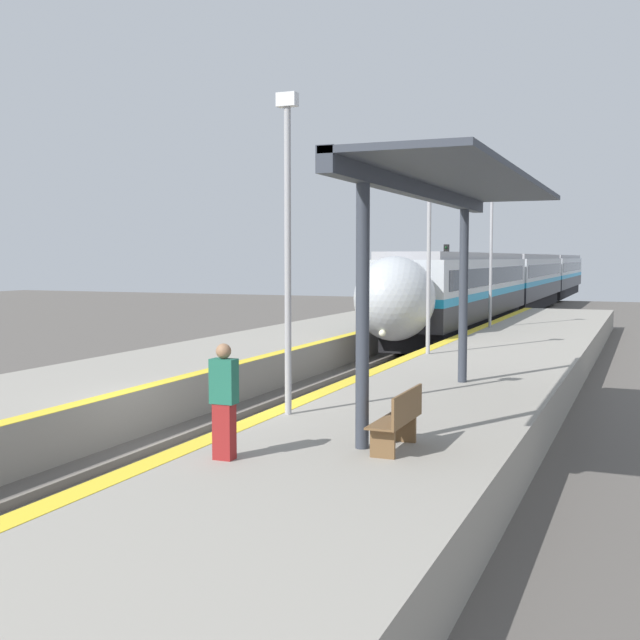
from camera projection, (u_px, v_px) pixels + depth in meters
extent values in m
plane|color=#56514C|center=(203.00, 448.00, 16.10)|extent=(120.00, 120.00, 0.00)
cube|color=slate|center=(172.00, 441.00, 16.37)|extent=(0.08, 90.00, 0.15)
cube|color=slate|center=(234.00, 448.00, 15.82)|extent=(0.08, 90.00, 0.15)
cube|color=black|center=(463.00, 324.00, 38.24)|extent=(2.52, 18.11, 0.84)
cube|color=#28282D|center=(463.00, 306.00, 38.17)|extent=(2.87, 19.68, 0.94)
cube|color=#198CBF|center=(463.00, 293.00, 38.12)|extent=(2.88, 19.68, 0.32)
cube|color=#B2B7BC|center=(464.00, 274.00, 38.05)|extent=(2.87, 19.68, 1.42)
cube|color=black|center=(464.00, 276.00, 38.06)|extent=(2.89, 18.11, 0.78)
cube|color=#9E9EA3|center=(464.00, 256.00, 37.99)|extent=(2.58, 19.68, 0.30)
cylinder|color=black|center=(406.00, 343.00, 31.89)|extent=(0.12, 0.86, 0.86)
cylinder|color=black|center=(441.00, 344.00, 31.35)|extent=(0.12, 0.86, 0.86)
cylinder|color=black|center=(420.00, 338.00, 33.92)|extent=(0.12, 0.86, 0.86)
cylinder|color=black|center=(454.00, 339.00, 33.37)|extent=(0.12, 0.86, 0.86)
cylinder|color=black|center=(470.00, 321.00, 43.14)|extent=(0.12, 0.86, 0.86)
cylinder|color=black|center=(497.00, 321.00, 42.59)|extent=(0.12, 0.86, 0.86)
cylinder|color=black|center=(478.00, 318.00, 45.17)|extent=(0.12, 0.86, 0.86)
cylinder|color=black|center=(504.00, 319.00, 44.62)|extent=(0.12, 0.86, 0.86)
ellipsoid|color=#B2B7BC|center=(395.00, 298.00, 27.90)|extent=(2.75, 3.69, 2.95)
ellipsoid|color=black|center=(391.00, 285.00, 27.44)|extent=(2.01, 2.15, 1.50)
sphere|color=#F9F4CC|center=(382.00, 333.00, 26.71)|extent=(0.24, 0.24, 0.24)
cube|color=black|center=(525.00, 302.00, 57.12)|extent=(2.52, 18.11, 0.84)
cube|color=#28282D|center=(525.00, 290.00, 57.05)|extent=(2.87, 19.68, 0.94)
cube|color=#198CBF|center=(526.00, 281.00, 57.00)|extent=(2.88, 19.68, 0.32)
cube|color=#B2B7BC|center=(526.00, 269.00, 56.93)|extent=(2.87, 19.68, 1.42)
cube|color=black|center=(526.00, 270.00, 56.94)|extent=(2.89, 18.11, 0.78)
cube|color=#9E9EA3|center=(526.00, 257.00, 56.86)|extent=(2.58, 19.68, 0.30)
cylinder|color=black|center=(497.00, 311.00, 50.77)|extent=(0.12, 0.86, 0.86)
cylinder|color=black|center=(520.00, 312.00, 50.22)|extent=(0.12, 0.86, 0.86)
cylinder|color=black|center=(503.00, 309.00, 52.80)|extent=(0.12, 0.86, 0.86)
cylinder|color=black|center=(525.00, 310.00, 52.25)|extent=(0.12, 0.86, 0.86)
cylinder|color=black|center=(525.00, 301.00, 62.02)|extent=(0.12, 0.86, 0.86)
cylinder|color=black|center=(544.00, 302.00, 61.47)|extent=(0.12, 0.86, 0.86)
cylinder|color=black|center=(529.00, 300.00, 64.04)|extent=(0.12, 0.86, 0.86)
cylinder|color=black|center=(548.00, 300.00, 63.50)|extent=(0.12, 0.86, 0.86)
cube|color=black|center=(557.00, 291.00, 75.99)|extent=(2.52, 18.11, 0.84)
cube|color=#28282D|center=(557.00, 282.00, 75.93)|extent=(2.87, 19.68, 0.94)
cube|color=#198CBF|center=(557.00, 275.00, 75.88)|extent=(2.88, 19.68, 0.32)
cube|color=#B2B7BC|center=(557.00, 266.00, 75.81)|extent=(2.87, 19.68, 1.42)
cube|color=black|center=(557.00, 267.00, 75.81)|extent=(2.89, 18.11, 0.78)
cube|color=#9E9EA3|center=(557.00, 257.00, 75.74)|extent=(2.58, 19.68, 0.30)
cylinder|color=black|center=(539.00, 297.00, 69.65)|extent=(0.12, 0.86, 0.86)
cylinder|color=black|center=(556.00, 297.00, 69.10)|extent=(0.12, 0.86, 0.86)
cylinder|color=black|center=(542.00, 295.00, 71.67)|extent=(0.12, 0.86, 0.86)
cylinder|color=black|center=(559.00, 296.00, 71.13)|extent=(0.12, 0.86, 0.86)
cylinder|color=black|center=(555.00, 291.00, 80.89)|extent=(0.12, 0.86, 0.86)
cylinder|color=black|center=(569.00, 291.00, 80.35)|extent=(0.12, 0.86, 0.86)
cylinder|color=black|center=(557.00, 290.00, 82.92)|extent=(0.12, 0.86, 0.86)
cylinder|color=black|center=(571.00, 291.00, 82.37)|extent=(0.12, 0.86, 0.86)
cube|color=gray|center=(399.00, 441.00, 14.50)|extent=(4.71, 64.00, 1.01)
cube|color=yellow|center=(290.00, 405.00, 15.28)|extent=(0.40, 64.00, 0.01)
cube|color=gray|center=(44.00, 409.00, 17.58)|extent=(4.52, 64.00, 1.01)
cube|color=yellow|center=(122.00, 392.00, 16.76)|extent=(0.40, 64.00, 0.01)
cube|color=brown|center=(383.00, 443.00, 11.27)|extent=(0.36, 0.06, 0.42)
cube|color=brown|center=(404.00, 428.00, 12.26)|extent=(0.36, 0.06, 0.42)
cube|color=brown|center=(394.00, 420.00, 11.75)|extent=(0.44, 1.44, 0.03)
cube|color=brown|center=(407.00, 406.00, 11.65)|extent=(0.04, 1.44, 0.44)
cube|color=maroon|center=(224.00, 431.00, 11.19)|extent=(0.28, 0.20, 0.79)
cube|color=#1E604C|center=(224.00, 381.00, 11.13)|extent=(0.36, 0.22, 0.63)
sphere|color=#936B4C|center=(224.00, 351.00, 11.10)|extent=(0.21, 0.21, 0.21)
cylinder|color=#59595E|center=(446.00, 292.00, 44.63)|extent=(0.14, 0.14, 3.85)
cube|color=black|center=(446.00, 251.00, 44.45)|extent=(0.28, 0.20, 0.70)
sphere|color=black|center=(446.00, 248.00, 44.34)|extent=(0.14, 0.14, 0.14)
sphere|color=red|center=(446.00, 254.00, 44.36)|extent=(0.14, 0.14, 0.14)
cylinder|color=#9E9EA3|center=(288.00, 263.00, 14.23)|extent=(0.12, 0.12, 5.46)
cube|color=silver|center=(287.00, 100.00, 14.01)|extent=(0.36, 0.20, 0.24)
cylinder|color=#9E9EA3|center=(429.00, 261.00, 23.24)|extent=(0.12, 0.12, 5.46)
cube|color=silver|center=(430.00, 161.00, 23.02)|extent=(0.36, 0.20, 0.24)
cylinder|color=#9E9EA3|center=(491.00, 260.00, 32.25)|extent=(0.12, 0.12, 5.46)
cube|color=silver|center=(492.00, 188.00, 32.02)|extent=(0.36, 0.20, 0.24)
cylinder|color=#333842|center=(363.00, 315.00, 11.72)|extent=(0.20, 0.20, 3.97)
cylinder|color=#333842|center=(463.00, 295.00, 18.01)|extent=(0.20, 0.20, 3.97)
cube|color=#333842|center=(425.00, 189.00, 14.71)|extent=(0.24, 9.83, 0.36)
cube|color=#333842|center=(474.00, 181.00, 14.35)|extent=(2.00, 9.83, 0.10)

